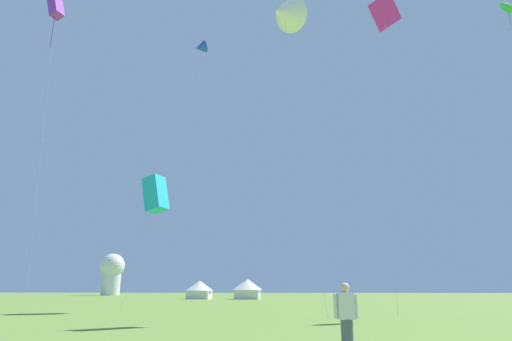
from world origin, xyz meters
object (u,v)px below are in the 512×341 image
(kite_blue_delta, at_px, (200,48))
(kite_white_delta, at_px, (284,13))
(kite_cyan_box, at_px, (155,194))
(person_spectator, at_px, (347,322))
(festival_tent_center, at_px, (248,288))
(kite_magenta_diamond, at_px, (385,13))
(festival_tent_right, at_px, (199,289))
(kite_purple_box, at_px, (56,9))
(observatory_dome, at_px, (112,272))
(kite_green_parafoil, at_px, (508,9))

(kite_blue_delta, bearing_deg, kite_white_delta, -63.71)
(kite_white_delta, xyz_separation_m, kite_cyan_box, (-10.66, 5.81, -11.72))
(kite_blue_delta, relative_size, person_spectator, 20.22)
(festival_tent_center, bearing_deg, kite_magenta_diamond, -70.13)
(kite_magenta_diamond, xyz_separation_m, person_spectator, (-5.69, -18.23, -20.75))
(kite_magenta_diamond, bearing_deg, festival_tent_right, 118.60)
(kite_purple_box, distance_m, festival_tent_center, 48.65)
(festival_tent_right, bearing_deg, observatory_dome, 129.99)
(kite_cyan_box, distance_m, festival_tent_right, 41.54)
(festival_tent_center, bearing_deg, kite_green_parafoil, -55.24)
(kite_cyan_box, bearing_deg, person_spectator, -60.09)
(kite_green_parafoil, xyz_separation_m, kite_cyan_box, (-29.48, -1.30, -15.67))
(festival_tent_right, bearing_deg, kite_magenta_diamond, -61.40)
(kite_green_parafoil, relative_size, kite_magenta_diamond, 1.08)
(kite_cyan_box, xyz_separation_m, observatory_dome, (-39.15, 80.25, -2.87))
(kite_blue_delta, height_order, kite_green_parafoil, kite_blue_delta)
(kite_purple_box, distance_m, kite_cyan_box, 26.78)
(person_spectator, bearing_deg, kite_cyan_box, 119.91)
(kite_cyan_box, height_order, festival_tent_center, kite_cyan_box)
(kite_white_delta, relative_size, festival_tent_center, 4.52)
(kite_white_delta, distance_m, person_spectator, 25.44)
(person_spectator, bearing_deg, kite_blue_delta, 109.16)
(festival_tent_center, distance_m, observatory_dome, 57.58)
(kite_cyan_box, bearing_deg, kite_purple_box, 159.91)
(kite_blue_delta, relative_size, observatory_dome, 3.24)
(kite_cyan_box, bearing_deg, kite_blue_delta, 95.28)
(kite_magenta_diamond, height_order, person_spectator, kite_magenta_diamond)
(kite_green_parafoil, bearing_deg, festival_tent_center, 124.76)
(kite_green_parafoil, height_order, kite_purple_box, kite_purple_box)
(kite_blue_delta, xyz_separation_m, person_spectator, (14.29, -41.14, -33.04))
(kite_cyan_box, height_order, observatory_dome, observatory_dome)
(kite_blue_delta, distance_m, person_spectator, 54.67)
(kite_blue_delta, bearing_deg, kite_green_parafoil, -30.07)
(kite_blue_delta, xyz_separation_m, kite_white_delta, (12.46, -25.22, -13.29))
(kite_cyan_box, distance_m, person_spectator, 26.33)
(kite_purple_box, relative_size, kite_cyan_box, 3.10)
(person_spectator, height_order, festival_tent_right, festival_tent_right)
(kite_blue_delta, relative_size, kite_purple_box, 1.09)
(kite_purple_box, bearing_deg, kite_green_parafoil, -5.14)
(kite_green_parafoil, height_order, festival_tent_right, kite_green_parafoil)
(kite_white_delta, distance_m, festival_tent_center, 50.68)
(kite_white_delta, distance_m, kite_cyan_box, 16.87)
(kite_magenta_diamond, height_order, observatory_dome, kite_magenta_diamond)
(kite_cyan_box, bearing_deg, festival_tent_center, 86.77)
(kite_magenta_diamond, relative_size, kite_cyan_box, 2.23)
(kite_purple_box, height_order, person_spectator, kite_purple_box)
(kite_blue_delta, distance_m, kite_magenta_diamond, 32.79)
(kite_white_delta, height_order, kite_cyan_box, kite_white_delta)
(kite_white_delta, bearing_deg, kite_blue_delta, 116.29)
(observatory_dome, bearing_deg, kite_white_delta, -59.94)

